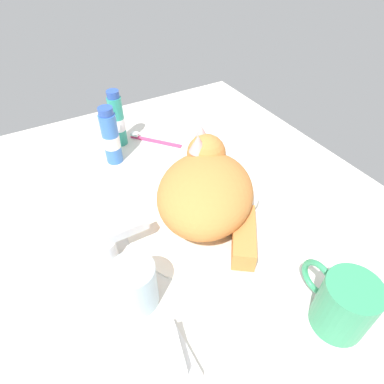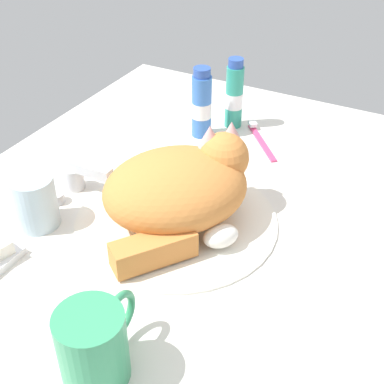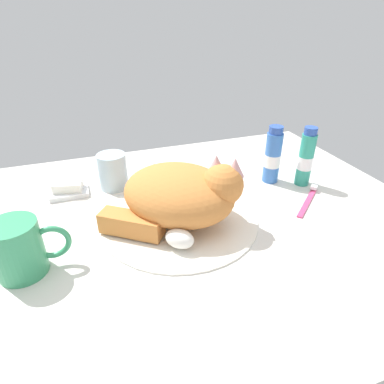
# 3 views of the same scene
# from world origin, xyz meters

# --- Properties ---
(ground_plane) EXTENTS (1.10, 0.83, 0.03)m
(ground_plane) POSITION_xyz_m (0.00, 0.00, -0.01)
(ground_plane) COLOR silver
(sink_basin) EXTENTS (0.33, 0.33, 0.01)m
(sink_basin) POSITION_xyz_m (0.00, 0.00, 0.00)
(sink_basin) COLOR white
(sink_basin) RESTS_ON ground_plane
(faucet) EXTENTS (0.13, 0.10, 0.06)m
(faucet) POSITION_xyz_m (0.00, 0.20, 0.03)
(faucet) COLOR silver
(faucet) RESTS_ON ground_plane
(cat) EXTENTS (0.32, 0.30, 0.14)m
(cat) POSITION_xyz_m (0.01, -0.01, 0.07)
(cat) COLOR #D17F3D
(cat) RESTS_ON sink_basin
(coffee_mug) EXTENTS (0.13, 0.08, 0.10)m
(coffee_mug) POSITION_xyz_m (-0.30, -0.06, 0.05)
(coffee_mug) COLOR #389966
(coffee_mug) RESTS_ON ground_plane
(rinse_cup) EXTENTS (0.07, 0.07, 0.09)m
(rinse_cup) POSITION_xyz_m (-0.11, 0.20, 0.04)
(rinse_cup) COLOR silver
(rinse_cup) RESTS_ON ground_plane
(soap_dish) EXTENTS (0.09, 0.06, 0.01)m
(soap_dish) POSITION_xyz_m (-0.22, 0.20, 0.01)
(soap_dish) COLOR white
(soap_dish) RESTS_ON ground_plane
(soap_bar) EXTENTS (0.07, 0.06, 0.02)m
(soap_bar) POSITION_xyz_m (-0.22, 0.20, 0.02)
(soap_bar) COLOR white
(soap_bar) RESTS_ON soap_dish
(toothpaste_bottle) EXTENTS (0.04, 0.04, 0.15)m
(toothpaste_bottle) POSITION_xyz_m (0.28, 0.10, 0.07)
(toothpaste_bottle) COLOR #3870C6
(toothpaste_bottle) RESTS_ON ground_plane
(mouthwash_bottle) EXTENTS (0.04, 0.04, 0.15)m
(mouthwash_bottle) POSITION_xyz_m (0.35, 0.06, 0.07)
(mouthwash_bottle) COLOR teal
(mouthwash_bottle) RESTS_ON ground_plane
(toothbrush) EXTENTS (0.12, 0.11, 0.02)m
(toothbrush) POSITION_xyz_m (0.31, -0.02, 0.01)
(toothbrush) COLOR #D83F72
(toothbrush) RESTS_ON ground_plane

